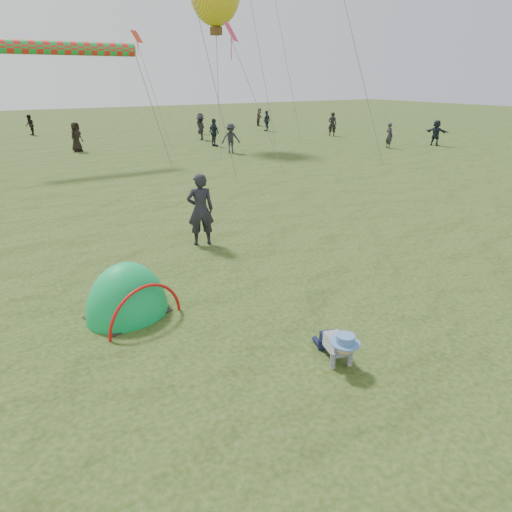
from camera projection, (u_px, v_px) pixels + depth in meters
ground at (357, 347)px, 7.78m from camera, size 140.00×140.00×0.00m
crawling_toddler at (338, 344)px, 7.28m from camera, size 0.78×0.95×0.63m
popup_tent at (129, 314)px, 8.86m from camera, size 1.96×1.76×2.12m
standing_adult at (200, 210)px, 12.23m from camera, size 0.82×0.66×1.96m
crowd_person_0 at (332, 124)px, 35.49m from camera, size 0.77×0.76×1.80m
crowd_person_1 at (30, 125)px, 35.97m from camera, size 0.61×0.78×1.58m
crowd_person_2 at (214, 133)px, 30.16m from camera, size 0.55×1.09×1.79m
crowd_person_3 at (200, 124)px, 36.85m from camera, size 0.64×1.07×1.63m
crowd_person_4 at (76, 137)px, 27.99m from camera, size 1.03×0.97×1.77m
crowd_person_5 at (436, 133)px, 30.54m from camera, size 0.83×1.62×1.67m
crowd_person_6 at (389, 136)px, 29.45m from camera, size 0.48×0.64×1.59m
crowd_person_7 at (260, 117)px, 42.97m from camera, size 0.99×0.97×1.61m
crowd_person_8 at (267, 121)px, 38.85m from camera, size 1.07×0.84×1.69m
crowd_person_9 at (231, 138)px, 27.49m from camera, size 1.27×0.97×1.74m
crowd_person_15 at (201, 128)px, 33.24m from camera, size 1.22×1.29×1.76m
rainbow_tube_kite at (70, 48)px, 21.94m from camera, size 6.28×0.64×0.64m
diamond_kite_0 at (231, 32)px, 23.08m from camera, size 1.11×1.11×0.91m
diamond_kite_1 at (137, 36)px, 31.55m from camera, size 0.98×0.98×0.80m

